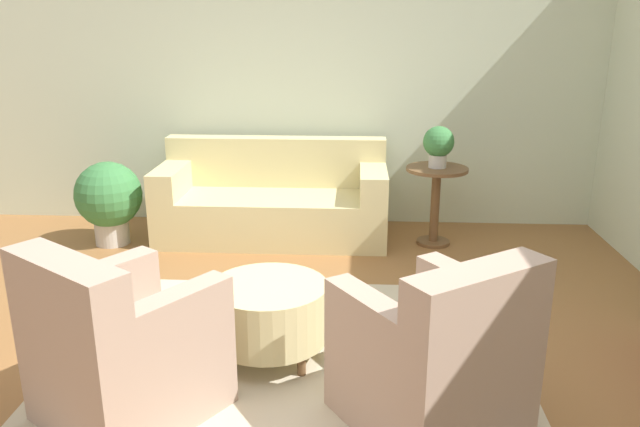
{
  "coord_description": "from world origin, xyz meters",
  "views": [
    {
      "loc": [
        0.37,
        -3.3,
        1.95
      ],
      "look_at": [
        0.15,
        0.55,
        0.75
      ],
      "focal_mm": 35.0,
      "sensor_mm": 36.0,
      "label": 1
    }
  ],
  "objects_px": {
    "side_table": "(436,192)",
    "potted_plant_on_side_table": "(439,144)",
    "potted_plant_floor": "(109,198)",
    "ottoman_table": "(269,311)",
    "armchair_left": "(121,352)",
    "couch": "(273,203)",
    "armchair_right": "(436,361)"
  },
  "relations": [
    {
      "from": "side_table",
      "to": "potted_plant_on_side_table",
      "type": "height_order",
      "value": "potted_plant_on_side_table"
    },
    {
      "from": "potted_plant_on_side_table",
      "to": "potted_plant_floor",
      "type": "xyz_separation_m",
      "value": [
        -2.92,
        -0.16,
        -0.49
      ]
    },
    {
      "from": "ottoman_table",
      "to": "potted_plant_on_side_table",
      "type": "relative_size",
      "value": 1.92
    },
    {
      "from": "side_table",
      "to": "ottoman_table",
      "type": "bearing_deg",
      "value": -120.47
    },
    {
      "from": "ottoman_table",
      "to": "armchair_left",
      "type": "bearing_deg",
      "value": -135.83
    },
    {
      "from": "couch",
      "to": "potted_plant_on_side_table",
      "type": "xyz_separation_m",
      "value": [
        1.48,
        -0.13,
        0.59
      ]
    },
    {
      "from": "armchair_left",
      "to": "potted_plant_floor",
      "type": "distance_m",
      "value": 2.75
    },
    {
      "from": "couch",
      "to": "potted_plant_floor",
      "type": "height_order",
      "value": "couch"
    },
    {
      "from": "couch",
      "to": "armchair_right",
      "type": "distance_m",
      "value": 3.07
    },
    {
      "from": "armchair_left",
      "to": "ottoman_table",
      "type": "relative_size",
      "value": 1.51
    },
    {
      "from": "armchair_right",
      "to": "side_table",
      "type": "bearing_deg",
      "value": 83.32
    },
    {
      "from": "armchair_left",
      "to": "ottoman_table",
      "type": "distance_m",
      "value": 0.92
    },
    {
      "from": "armchair_left",
      "to": "potted_plant_on_side_table",
      "type": "height_order",
      "value": "potted_plant_on_side_table"
    },
    {
      "from": "armchair_right",
      "to": "side_table",
      "type": "xyz_separation_m",
      "value": [
        0.32,
        2.71,
        0.11
      ]
    },
    {
      "from": "couch",
      "to": "ottoman_table",
      "type": "xyz_separation_m",
      "value": [
        0.26,
        -2.2,
        -0.03
      ]
    },
    {
      "from": "ottoman_table",
      "to": "potted_plant_floor",
      "type": "relative_size",
      "value": 0.93
    },
    {
      "from": "side_table",
      "to": "couch",
      "type": "bearing_deg",
      "value": 174.92
    },
    {
      "from": "couch",
      "to": "ottoman_table",
      "type": "relative_size",
      "value": 2.97
    },
    {
      "from": "armchair_left",
      "to": "potted_plant_on_side_table",
      "type": "distance_m",
      "value": 3.34
    },
    {
      "from": "potted_plant_on_side_table",
      "to": "potted_plant_floor",
      "type": "distance_m",
      "value": 2.96
    },
    {
      "from": "side_table",
      "to": "potted_plant_floor",
      "type": "height_order",
      "value": "potted_plant_floor"
    },
    {
      "from": "potted_plant_on_side_table",
      "to": "ottoman_table",
      "type": "bearing_deg",
      "value": -120.47
    },
    {
      "from": "potted_plant_floor",
      "to": "armchair_left",
      "type": "bearing_deg",
      "value": -67.67
    },
    {
      "from": "ottoman_table",
      "to": "potted_plant_on_side_table",
      "type": "distance_m",
      "value": 2.48
    },
    {
      "from": "armchair_right",
      "to": "potted_plant_on_side_table",
      "type": "bearing_deg",
      "value": 83.32
    },
    {
      "from": "potted_plant_floor",
      "to": "potted_plant_on_side_table",
      "type": "bearing_deg",
      "value": 3.15
    },
    {
      "from": "couch",
      "to": "potted_plant_on_side_table",
      "type": "relative_size",
      "value": 5.71
    },
    {
      "from": "couch",
      "to": "armchair_right",
      "type": "relative_size",
      "value": 1.97
    },
    {
      "from": "armchair_right",
      "to": "armchair_left",
      "type": "bearing_deg",
      "value": 180.0
    },
    {
      "from": "potted_plant_on_side_table",
      "to": "potted_plant_floor",
      "type": "relative_size",
      "value": 0.48
    },
    {
      "from": "ottoman_table",
      "to": "side_table",
      "type": "xyz_separation_m",
      "value": [
        1.22,
        2.07,
        0.19
      ]
    },
    {
      "from": "couch",
      "to": "armchair_right",
      "type": "height_order",
      "value": "armchair_right"
    }
  ]
}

